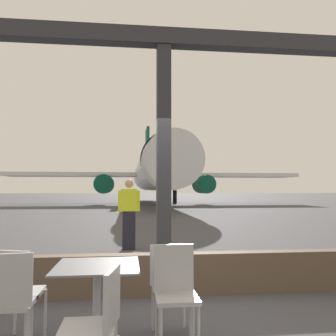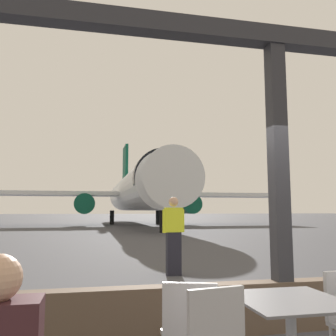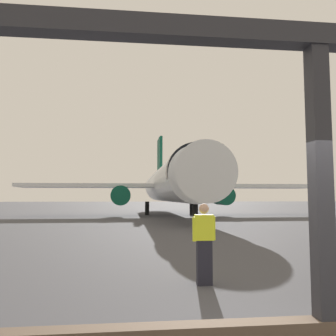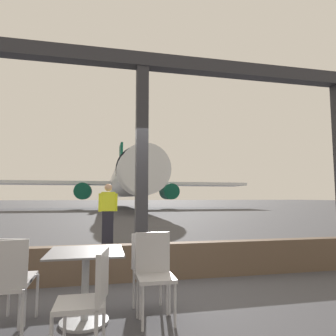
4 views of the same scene
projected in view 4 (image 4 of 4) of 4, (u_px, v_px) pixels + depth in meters
ground_plane at (107, 207)px, 43.77m from camera, size 220.00×220.00×0.00m
window_frame at (141, 194)px, 5.01m from camera, size 8.13×0.24×3.83m
dining_table at (85, 280)px, 3.26m from camera, size 0.80×0.80×0.76m
cafe_chair_window_left at (154, 268)px, 3.35m from camera, size 0.41×0.41×0.94m
cafe_chair_window_right at (149, 264)px, 3.66m from camera, size 0.42×0.42×0.89m
cafe_chair_aisle_left at (5, 279)px, 2.88m from camera, size 0.44×0.44×0.94m
cafe_chair_aisle_right at (90, 294)px, 2.49m from camera, size 0.44×0.44×0.90m
cafe_chair_side_extra at (11, 272)px, 3.18m from camera, size 0.48×0.48×0.91m
airplane at (127, 181)px, 36.22m from camera, size 30.53×32.16×10.28m
ground_crew_worker at (108, 213)px, 8.64m from camera, size 0.54×0.25×1.74m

